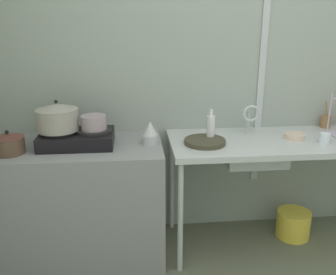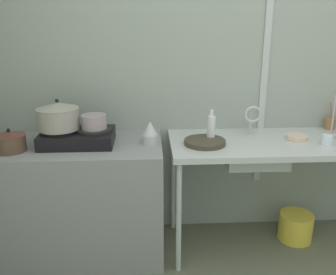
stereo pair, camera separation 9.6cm
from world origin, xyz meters
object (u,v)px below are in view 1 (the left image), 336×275
object	(u,v)px
pot_beside_stove	(8,144)
percolator	(150,133)
frying_pan	(205,142)
stove	(77,138)
cup_by_rack	(325,138)
sink_basin	(253,152)
faucet	(251,115)
pot_on_left_burner	(57,117)
bucket_on_floor	(293,224)
small_bowl_on_drainboard	(295,136)
pot_on_right_burner	(94,122)
utensil_jar	(325,121)
bottle_by_sink	(211,127)

from	to	relation	value
pot_beside_stove	percolator	distance (m)	0.90
percolator	frying_pan	bearing A→B (deg)	-5.36
stove	cup_by_rack	size ratio (longest dim) A/B	6.86
pot_beside_stove	sink_basin	xyz separation A→B (m)	(1.62, 0.10, -0.15)
faucet	pot_beside_stove	bearing A→B (deg)	-171.44
pot_on_left_burner	bucket_on_floor	distance (m)	1.95
sink_basin	small_bowl_on_drainboard	size ratio (longest dim) A/B	2.93
percolator	cup_by_rack	xyz separation A→B (m)	(1.19, -0.09, -0.04)
sink_basin	stove	bearing A→B (deg)	179.37
faucet	cup_by_rack	xyz separation A→B (m)	(0.45, -0.24, -0.11)
pot_on_right_burner	pot_beside_stove	world-z (taller)	pot_on_right_burner
stove	faucet	xyz separation A→B (m)	(1.22, 0.13, 0.09)
stove	sink_basin	xyz separation A→B (m)	(1.21, -0.01, -0.13)
frying_pan	bucket_on_floor	world-z (taller)	frying_pan
frying_pan	pot_beside_stove	bearing A→B (deg)	-177.00
pot_beside_stove	utensil_jar	bearing A→B (deg)	9.24
pot_on_right_burner	utensil_jar	distance (m)	1.77
pot_beside_stove	small_bowl_on_drainboard	world-z (taller)	pot_beside_stove
percolator	bottle_by_sink	size ratio (longest dim) A/B	0.71
cup_by_rack	utensil_jar	xyz separation A→B (m)	(0.19, 0.36, 0.01)
utensil_jar	cup_by_rack	bearing A→B (deg)	-117.88
percolator	frying_pan	world-z (taller)	percolator
pot_on_left_burner	frying_pan	bearing A→B (deg)	-2.85
sink_basin	small_bowl_on_drainboard	bearing A→B (deg)	4.04
pot_on_right_burner	frying_pan	size ratio (longest dim) A/B	0.60
pot_beside_stove	pot_on_right_burner	bearing A→B (deg)	12.37
bucket_on_floor	pot_on_right_burner	bearing A→B (deg)	-177.98
stove	pot_on_right_burner	distance (m)	0.16
frying_pan	small_bowl_on_drainboard	xyz separation A→B (m)	(0.66, 0.06, 0.00)
percolator	utensil_jar	distance (m)	1.40
pot_on_left_burner	pot_beside_stove	bearing A→B (deg)	-158.52
utensil_jar	small_bowl_on_drainboard	bearing A→B (deg)	-145.00
pot_on_right_burner	bottle_by_sink	xyz separation A→B (m)	(0.79, 0.02, -0.06)
pot_beside_stove	sink_basin	bearing A→B (deg)	3.58
pot_on_right_burner	cup_by_rack	bearing A→B (deg)	-3.94
pot_on_left_burner	bottle_by_sink	xyz separation A→B (m)	(1.02, 0.02, -0.11)
faucet	small_bowl_on_drainboard	world-z (taller)	faucet
faucet	small_bowl_on_drainboard	size ratio (longest dim) A/B	1.56
pot_on_left_burner	sink_basin	world-z (taller)	pot_on_left_burner
pot_beside_stove	sink_basin	distance (m)	1.63
frying_pan	small_bowl_on_drainboard	distance (m)	0.66
bucket_on_floor	pot_on_left_burner	bearing A→B (deg)	-178.25
pot_on_left_burner	faucet	bearing A→B (deg)	5.57
pot_on_right_burner	small_bowl_on_drainboard	world-z (taller)	pot_on_right_burner
small_bowl_on_drainboard	bottle_by_sink	size ratio (longest dim) A/B	0.65
pot_on_right_burner	utensil_jar	size ratio (longest dim) A/B	0.79
small_bowl_on_drainboard	pot_beside_stove	bearing A→B (deg)	-176.35
percolator	bucket_on_floor	xyz separation A→B (m)	(1.11, 0.07, -0.80)
cup_by_rack	bucket_on_floor	distance (m)	0.78
pot_beside_stove	percolator	xyz separation A→B (m)	(0.89, 0.10, 0.01)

